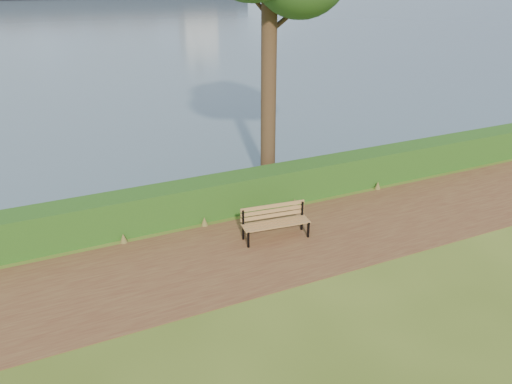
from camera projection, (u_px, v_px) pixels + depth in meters
ground at (278, 253)px, 11.82m from camera, size 140.00×140.00×0.00m
path at (272, 247)px, 12.06m from camera, size 40.00×3.40×0.01m
hedge at (235, 193)px, 13.76m from camera, size 32.00×0.85×1.00m
bench at (275, 220)px, 12.33m from camera, size 1.73×0.68×0.84m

